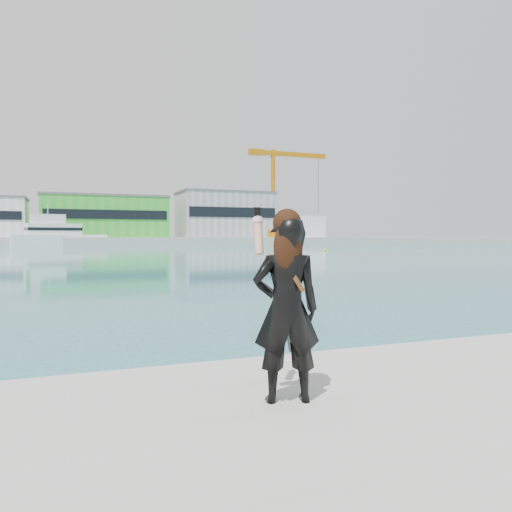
{
  "coord_description": "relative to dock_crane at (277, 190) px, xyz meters",
  "views": [
    {
      "loc": [
        -2.07,
        -4.29,
        2.18
      ],
      "look_at": [
        -0.33,
        0.17,
        1.99
      ],
      "focal_mm": 35.0,
      "sensor_mm": 36.0,
      "label": 1
    }
  ],
  "objects": [
    {
      "name": "ground",
      "position": [
        -53.2,
        -122.0,
        -15.07
      ],
      "size": [
        500.0,
        500.0,
        0.0
      ],
      "primitive_type": "plane",
      "color": "#196374",
      "rests_on": "ground"
    },
    {
      "name": "far_quay",
      "position": [
        -53.2,
        8.0,
        -14.07
      ],
      "size": [
        320.0,
        40.0,
        2.0
      ],
      "primitive_type": "cube",
      "color": "#9E9E99",
      "rests_on": "ground"
    },
    {
      "name": "warehouse_green",
      "position": [
        -45.2,
        5.98,
        -7.81
      ],
      "size": [
        30.6,
        16.36,
        10.5
      ],
      "color": "green",
      "rests_on": "far_quay"
    },
    {
      "name": "warehouse_grey_right",
      "position": [
        -13.2,
        5.98,
        -6.8
      ],
      "size": [
        25.5,
        15.35,
        12.5
      ],
      "color": "gray",
      "rests_on": "far_quay"
    },
    {
      "name": "ancillary_shed",
      "position": [
        8.8,
        4.0,
        -10.07
      ],
      "size": [
        12.0,
        10.0,
        6.0
      ],
      "primitive_type": "cube",
      "color": "silver",
      "rests_on": "far_quay"
    },
    {
      "name": "dock_crane",
      "position": [
        0.0,
        0.0,
        0.0
      ],
      "size": [
        23.0,
        4.0,
        24.0
      ],
      "color": "orange",
      "rests_on": "far_quay"
    },
    {
      "name": "flagpole_right",
      "position": [
        -31.11,
        -1.0,
        -8.53
      ],
      "size": [
        1.28,
        0.16,
        8.0
      ],
      "color": "silver",
      "rests_on": "far_quay"
    },
    {
      "name": "motor_yacht",
      "position": [
        -56.57,
        -9.54,
        -12.49
      ],
      "size": [
        20.33,
        9.96,
        9.15
      ],
      "rotation": [
        0.0,
        0.0,
        0.24
      ],
      "color": "white",
      "rests_on": "ground"
    },
    {
      "name": "buoy_near",
      "position": [
        -18.37,
        -59.99,
        -15.07
      ],
      "size": [
        0.5,
        0.5,
        0.5
      ],
      "primitive_type": "sphere",
      "color": "#FEFF0D",
      "rests_on": "ground"
    },
    {
      "name": "woman",
      "position": [
        -53.54,
        -122.54,
        -13.44
      ],
      "size": [
        0.63,
        0.49,
        1.63
      ],
      "rotation": [
        0.0,
        0.0,
        2.91
      ],
      "color": "black",
      "rests_on": "near_quay"
    }
  ]
}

